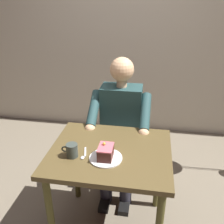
% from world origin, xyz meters
% --- Properties ---
extents(cafe_rear_panel, '(6.40, 0.12, 3.00)m').
position_xyz_m(cafe_rear_panel, '(0.00, -1.80, 1.50)').
color(cafe_rear_panel, '#B6AD9A').
rests_on(cafe_rear_panel, ground).
extents(dining_table, '(0.85, 0.72, 0.76)m').
position_xyz_m(dining_table, '(0.00, 0.00, 0.65)').
color(dining_table, brown).
rests_on(dining_table, ground).
extents(chair, '(0.42, 0.42, 0.90)m').
position_xyz_m(chair, '(0.00, -0.69, 0.49)').
color(chair, brown).
rests_on(chair, ground).
extents(seated_person, '(0.53, 0.58, 1.28)m').
position_xyz_m(seated_person, '(0.00, -0.52, 0.67)').
color(seated_person, '#254546').
rests_on(seated_person, ground).
extents(dessert_plate, '(0.22, 0.22, 0.01)m').
position_xyz_m(dessert_plate, '(0.01, 0.10, 0.76)').
color(dessert_plate, white).
rests_on(dessert_plate, dining_table).
extents(cake_slice, '(0.10, 0.13, 0.10)m').
position_xyz_m(cake_slice, '(0.01, 0.10, 0.81)').
color(cake_slice, '#4D251F').
rests_on(cake_slice, dessert_plate).
extents(coffee_cup, '(0.11, 0.08, 0.09)m').
position_xyz_m(coffee_cup, '(0.24, 0.11, 0.81)').
color(coffee_cup, '#39423B').
rests_on(coffee_cup, dining_table).
extents(dessert_spoon, '(0.04, 0.14, 0.01)m').
position_xyz_m(dessert_spoon, '(0.17, 0.09, 0.76)').
color(dessert_spoon, silver).
rests_on(dessert_spoon, dining_table).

